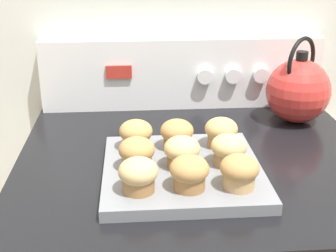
% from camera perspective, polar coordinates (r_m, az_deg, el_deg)
% --- Properties ---
extents(wall_back, '(8.00, 0.05, 2.40)m').
position_cam_1_polar(wall_back, '(1.27, 1.57, 14.88)').
color(wall_back, silver).
rests_on(wall_back, ground_plane).
extents(control_panel, '(0.74, 0.07, 0.19)m').
position_cam_1_polar(control_panel, '(1.25, 1.83, 6.48)').
color(control_panel, white).
rests_on(control_panel, stove_range).
extents(muffin_pan, '(0.30, 0.30, 0.02)m').
position_cam_1_polar(muffin_pan, '(0.91, 1.75, -5.50)').
color(muffin_pan, slate).
rests_on(muffin_pan, stove_range).
extents(muffin_r0_c0, '(0.07, 0.07, 0.06)m').
position_cam_1_polar(muffin_r0_c0, '(0.81, -3.65, -5.96)').
color(muffin_r0_c0, olive).
rests_on(muffin_r0_c0, muffin_pan).
extents(muffin_r0_c1, '(0.07, 0.07, 0.06)m').
position_cam_1_polar(muffin_r0_c1, '(0.81, 2.62, -5.68)').
color(muffin_r0_c1, olive).
rests_on(muffin_r0_c1, muffin_pan).
extents(muffin_r0_c2, '(0.07, 0.07, 0.06)m').
position_cam_1_polar(muffin_r0_c2, '(0.82, 8.70, -5.49)').
color(muffin_r0_c2, tan).
rests_on(muffin_r0_c2, muffin_pan).
extents(muffin_r1_c0, '(0.07, 0.07, 0.06)m').
position_cam_1_polar(muffin_r1_c0, '(0.88, -3.83, -3.29)').
color(muffin_r1_c0, '#A37A4C').
rests_on(muffin_r1_c0, muffin_pan).
extents(muffin_r1_c1, '(0.07, 0.07, 0.06)m').
position_cam_1_polar(muffin_r1_c1, '(0.89, 1.70, -3.15)').
color(muffin_r1_c1, olive).
rests_on(muffin_r1_c1, muffin_pan).
extents(muffin_r1_c2, '(0.07, 0.07, 0.06)m').
position_cam_1_polar(muffin_r1_c2, '(0.90, 7.41, -2.86)').
color(muffin_r1_c2, '#A37A4C').
rests_on(muffin_r1_c2, muffin_pan).
extents(muffin_r2_c0, '(0.07, 0.07, 0.06)m').
position_cam_1_polar(muffin_r2_c0, '(0.96, -3.93, -1.01)').
color(muffin_r2_c0, '#A37A4C').
rests_on(muffin_r2_c0, muffin_pan).
extents(muffin_r2_c1, '(0.07, 0.07, 0.06)m').
position_cam_1_polar(muffin_r2_c1, '(0.97, 1.09, -0.95)').
color(muffin_r2_c1, olive).
rests_on(muffin_r2_c1, muffin_pan).
extents(muffin_r2_c2, '(0.07, 0.07, 0.06)m').
position_cam_1_polar(muffin_r2_c2, '(0.98, 6.49, -0.71)').
color(muffin_r2_c2, '#A37A4C').
rests_on(muffin_r2_c2, muffin_pan).
extents(tea_kettle, '(0.17, 0.16, 0.21)m').
position_cam_1_polar(tea_kettle, '(1.19, 15.63, 4.29)').
color(tea_kettle, red).
rests_on(tea_kettle, stove_range).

